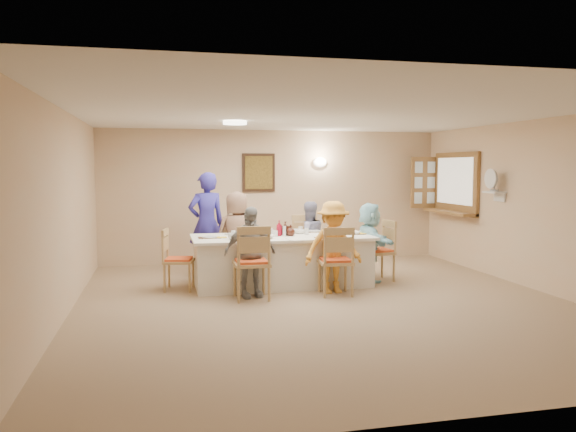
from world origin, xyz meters
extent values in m
plane|color=#9D8163|center=(0.00, 0.00, 0.00)|extent=(7.00, 7.00, 0.00)
plane|color=beige|center=(0.00, 3.50, 1.25)|extent=(6.50, 0.00, 6.50)
plane|color=beige|center=(0.00, -3.50, 1.25)|extent=(6.50, 0.00, 6.50)
plane|color=beige|center=(-3.25, 0.00, 1.25)|extent=(0.00, 7.00, 7.00)
plane|color=beige|center=(3.25, 0.00, 1.25)|extent=(0.00, 7.00, 7.00)
plane|color=white|center=(0.00, 0.00, 2.50)|extent=(7.00, 7.00, 0.00)
cube|color=#422717|center=(-0.30, 3.47, 1.70)|extent=(0.62, 0.04, 0.72)
cube|color=black|center=(-0.30, 3.45, 1.70)|extent=(0.52, 0.02, 0.62)
ellipsoid|color=white|center=(0.90, 3.44, 1.90)|extent=(0.26, 0.09, 0.18)
cylinder|color=white|center=(-1.00, 1.50, 2.47)|extent=(0.36, 0.36, 0.05)
cube|color=brown|center=(3.21, 2.40, 1.50)|extent=(0.06, 1.50, 1.15)
cube|color=brown|center=(3.09, 2.40, 0.97)|extent=(0.30, 1.50, 0.05)
cube|color=brown|center=(2.95, 3.16, 1.50)|extent=(0.55, 0.04, 1.00)
cube|color=white|center=(3.13, 1.05, 1.40)|extent=(0.22, 0.36, 0.03)
cube|color=white|center=(-0.32, 1.27, 0.38)|extent=(2.72, 1.15, 0.76)
imported|color=brown|center=(-0.92, 1.95, 0.71)|extent=(0.84, 0.67, 1.42)
imported|color=gray|center=(0.28, 1.95, 0.62)|extent=(0.68, 0.57, 1.23)
imported|color=#969696|center=(-0.92, 0.59, 0.63)|extent=(0.86, 0.59, 1.26)
imported|color=#FAAA3B|center=(0.28, 0.59, 0.66)|extent=(0.92, 0.60, 1.32)
imported|color=#AAEAF6|center=(1.10, 1.27, 0.62)|extent=(1.16, 0.39, 1.25)
imported|color=#322C9D|center=(-1.37, 2.42, 0.86)|extent=(0.82, 0.71, 1.72)
cube|color=#472B19|center=(-0.92, 0.85, 0.76)|extent=(0.33, 0.24, 0.01)
cylinder|color=white|center=(-0.92, 0.85, 0.77)|extent=(0.22, 0.22, 0.01)
cube|color=yellow|center=(-0.74, 0.80, 0.77)|extent=(0.15, 0.15, 0.01)
cube|color=#472B19|center=(0.28, 0.85, 0.76)|extent=(0.36, 0.26, 0.01)
cylinder|color=white|center=(0.28, 0.85, 0.77)|extent=(0.26, 0.26, 0.02)
cube|color=yellow|center=(0.46, 0.80, 0.77)|extent=(0.13, 0.13, 0.01)
cube|color=#472B19|center=(-0.92, 1.69, 0.76)|extent=(0.34, 0.25, 0.01)
cylinder|color=white|center=(-0.92, 1.69, 0.77)|extent=(0.23, 0.23, 0.01)
cube|color=yellow|center=(-0.74, 1.64, 0.77)|extent=(0.15, 0.15, 0.01)
cube|color=#472B19|center=(0.28, 1.69, 0.76)|extent=(0.38, 0.28, 0.01)
cylinder|color=white|center=(0.28, 1.69, 0.77)|extent=(0.26, 0.26, 0.02)
cube|color=yellow|center=(0.46, 1.64, 0.77)|extent=(0.13, 0.13, 0.01)
cube|color=#472B19|center=(-1.42, 1.27, 0.76)|extent=(0.33, 0.24, 0.01)
cylinder|color=white|center=(-1.42, 1.27, 0.77)|extent=(0.23, 0.23, 0.01)
cube|color=yellow|center=(-1.24, 1.22, 0.77)|extent=(0.14, 0.14, 0.01)
cube|color=#472B19|center=(0.80, 1.27, 0.76)|extent=(0.37, 0.28, 0.01)
cylinder|color=white|center=(0.80, 1.27, 0.77)|extent=(0.24, 0.24, 0.02)
cube|color=yellow|center=(0.98, 1.22, 0.77)|extent=(0.15, 0.15, 0.01)
imported|color=white|center=(-1.12, 0.99, 0.81)|extent=(0.15, 0.15, 0.10)
imported|color=white|center=(0.10, 1.79, 0.80)|extent=(0.12, 0.12, 0.08)
imported|color=white|center=(-0.61, 1.02, 0.79)|extent=(0.39, 0.39, 0.06)
imported|color=white|center=(0.00, 1.49, 0.79)|extent=(0.32, 0.32, 0.06)
imported|color=#A20D25|center=(-0.37, 1.28, 0.88)|extent=(0.12, 0.12, 0.24)
imported|color=#3A180F|center=(-0.26, 1.31, 0.87)|extent=(0.17, 0.17, 0.22)
imported|color=#3A180F|center=(-0.20, 1.23, 0.85)|extent=(0.14, 0.14, 0.17)
cylinder|color=silver|center=(-0.47, 1.32, 0.82)|extent=(0.07, 0.07, 0.10)
camera|label=1|loc=(-2.11, -7.01, 1.80)|focal=35.00mm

